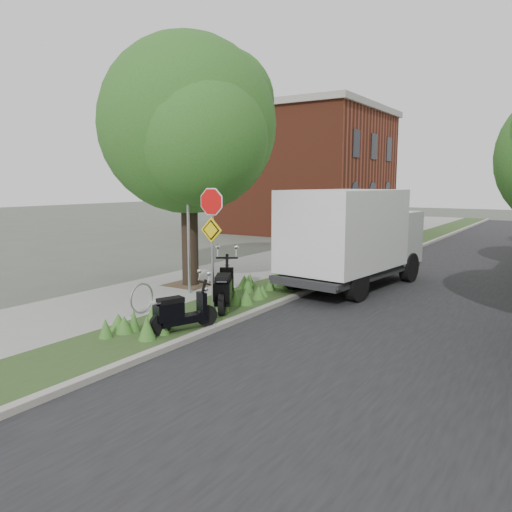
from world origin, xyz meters
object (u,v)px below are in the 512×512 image
(sign_assembly, at_px, (212,224))
(scooter_near, at_px, (224,293))
(box_truck, at_px, (353,234))
(scooter_far, at_px, (177,315))
(utility_cabinet, at_px, (304,249))

(sign_assembly, relative_size, scooter_near, 1.80)
(box_truck, bearing_deg, sign_assembly, -108.67)
(scooter_far, distance_m, utility_cabinet, 9.77)
(sign_assembly, distance_m, scooter_far, 2.68)
(scooter_far, bearing_deg, box_truck, 80.07)
(scooter_near, xyz_separation_m, scooter_far, (0.24, -2.03, -0.08))
(box_truck, bearing_deg, scooter_near, -106.53)
(sign_assembly, xyz_separation_m, scooter_far, (0.49, -1.89, -1.83))
(box_truck, relative_size, utility_cabinet, 4.92)
(utility_cabinet, bearing_deg, scooter_far, -78.87)
(sign_assembly, xyz_separation_m, scooter_near, (0.25, 0.14, -1.75))
(sign_assembly, xyz_separation_m, utility_cabinet, (-1.40, 7.69, -1.61))
(sign_assembly, height_order, utility_cabinet, sign_assembly)
(sign_assembly, relative_size, box_truck, 0.53)
(sign_assembly, relative_size, utility_cabinet, 2.60)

